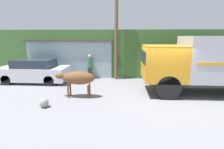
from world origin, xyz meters
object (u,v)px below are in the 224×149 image
pedestrian_on_hill (90,65)px  roadside_rock (44,103)px  utility_pole (116,29)px  brown_cow (78,78)px  cargo_truck (212,62)px  parked_suv (34,71)px

pedestrian_on_hill → roadside_rock: pedestrian_on_hill is taller
utility_pole → brown_cow: bearing=-114.0°
cargo_truck → utility_pole: size_ratio=1.01×
brown_cow → pedestrian_on_hill: size_ratio=1.14×
pedestrian_on_hill → cargo_truck: bearing=143.6°
cargo_truck → utility_pole: 6.22m
roadside_rock → parked_suv: bearing=121.8°
pedestrian_on_hill → roadside_rock: 5.56m
utility_pole → cargo_truck: bearing=-30.1°
utility_pole → roadside_rock: 6.97m
cargo_truck → roadside_rock: bearing=-159.9°
cargo_truck → brown_cow: bearing=-168.6°
parked_suv → pedestrian_on_hill: size_ratio=2.54×
parked_suv → brown_cow: bearing=-34.3°
parked_suv → utility_pole: 6.24m
cargo_truck → roadside_rock: size_ratio=17.46×
brown_cow → pedestrian_on_hill: bearing=80.7°
cargo_truck → brown_cow: size_ratio=3.42×
cargo_truck → utility_pole: bearing=153.3°
parked_suv → roadside_rock: (2.55, -4.10, -0.56)m
brown_cow → parked_suv: (-3.68, 2.66, -0.22)m
brown_cow → roadside_rock: (-1.14, -1.45, -0.79)m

